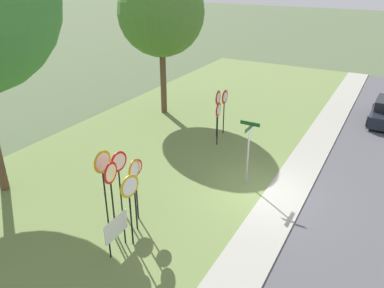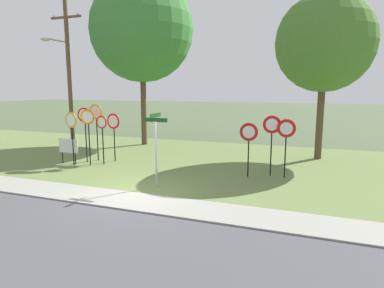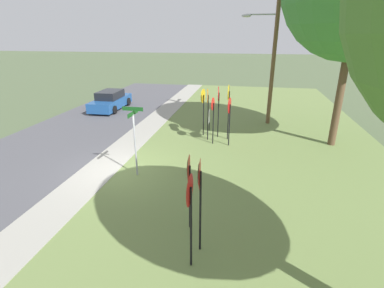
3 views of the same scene
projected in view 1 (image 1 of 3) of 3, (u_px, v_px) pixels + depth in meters
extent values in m
plane|color=#4C5B3D|center=(264.00, 193.00, 15.37)|extent=(160.00, 160.00, 0.00)
cube|color=#99968C|center=(284.00, 198.00, 15.01)|extent=(44.00, 1.60, 0.06)
cube|color=olive|center=(143.00, 160.00, 17.99)|extent=(44.00, 12.00, 0.04)
cylinder|color=black|center=(137.00, 193.00, 13.34)|extent=(0.06, 0.06, 2.13)
cylinder|color=red|center=(136.00, 168.00, 12.89)|extent=(0.62, 0.10, 0.62)
cylinder|color=white|center=(136.00, 168.00, 12.89)|extent=(0.48, 0.07, 0.49)
cylinder|color=black|center=(135.00, 200.00, 12.71)|extent=(0.06, 0.06, 2.41)
cylinder|color=orange|center=(134.00, 170.00, 12.20)|extent=(0.71, 0.14, 0.71)
cylinder|color=white|center=(134.00, 170.00, 12.20)|extent=(0.55, 0.10, 0.56)
cylinder|color=black|center=(131.00, 215.00, 12.03)|extent=(0.06, 0.06, 2.27)
cylinder|color=gold|center=(130.00, 186.00, 11.56)|extent=(0.75, 0.14, 0.75)
cylinder|color=white|center=(130.00, 186.00, 11.55)|extent=(0.58, 0.09, 0.59)
cylinder|color=black|center=(105.00, 194.00, 12.89)|extent=(0.06, 0.06, 2.58)
cylinder|color=gold|center=(102.00, 162.00, 12.35)|extent=(0.78, 0.04, 0.78)
cylinder|color=white|center=(103.00, 162.00, 12.34)|extent=(0.61, 0.02, 0.61)
cylinder|color=black|center=(113.00, 204.00, 12.46)|extent=(0.06, 0.06, 2.44)
cylinder|color=red|center=(111.00, 173.00, 11.95)|extent=(0.73, 0.13, 0.73)
cylinder|color=white|center=(111.00, 173.00, 11.94)|extent=(0.57, 0.09, 0.57)
cylinder|color=black|center=(120.00, 186.00, 13.79)|extent=(0.06, 0.06, 2.12)
cylinder|color=red|center=(119.00, 162.00, 13.35)|extent=(0.77, 0.11, 0.77)
cylinder|color=white|center=(119.00, 162.00, 13.34)|extent=(0.60, 0.08, 0.60)
cylinder|color=black|center=(217.00, 127.00, 19.09)|extent=(0.06, 0.06, 1.98)
cone|color=red|center=(219.00, 110.00, 18.69)|extent=(0.76, 0.11, 0.76)
cone|color=silver|center=(219.00, 110.00, 18.68)|extent=(0.51, 0.07, 0.52)
cylinder|color=black|center=(224.00, 115.00, 20.36)|extent=(0.06, 0.06, 2.16)
cone|color=red|center=(225.00, 97.00, 19.92)|extent=(0.76, 0.04, 0.76)
cone|color=silver|center=(225.00, 97.00, 19.91)|extent=(0.51, 0.02, 0.51)
cylinder|color=black|center=(217.00, 117.00, 19.92)|extent=(0.06, 0.06, 2.28)
cone|color=red|center=(218.00, 98.00, 19.45)|extent=(0.75, 0.10, 0.75)
cone|color=white|center=(219.00, 98.00, 19.44)|extent=(0.51, 0.06, 0.51)
cylinder|color=#9EA0A8|center=(248.00, 157.00, 15.46)|extent=(0.07, 0.07, 2.47)
cylinder|color=#9EA0A8|center=(250.00, 129.00, 14.93)|extent=(0.09, 0.09, 0.03)
cube|color=#19511E|center=(250.00, 128.00, 14.90)|extent=(0.96, 0.03, 0.15)
cube|color=#19511E|center=(250.00, 124.00, 14.83)|extent=(0.03, 0.82, 0.15)
cylinder|color=black|center=(110.00, 250.00, 11.80)|extent=(0.05, 0.05, 0.55)
cylinder|color=black|center=(125.00, 236.00, 12.42)|extent=(0.05, 0.05, 0.55)
cube|color=white|center=(116.00, 227.00, 11.85)|extent=(1.10, 0.06, 0.70)
cylinder|color=brown|center=(163.00, 75.00, 22.86)|extent=(0.36, 0.36, 4.72)
sphere|color=#47752D|center=(161.00, 12.00, 21.34)|extent=(4.93, 4.93, 4.93)
cylinder|color=black|center=(374.00, 108.00, 23.72)|extent=(0.60, 0.19, 0.60)
cylinder|color=black|center=(368.00, 121.00, 21.67)|extent=(0.60, 0.19, 0.60)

